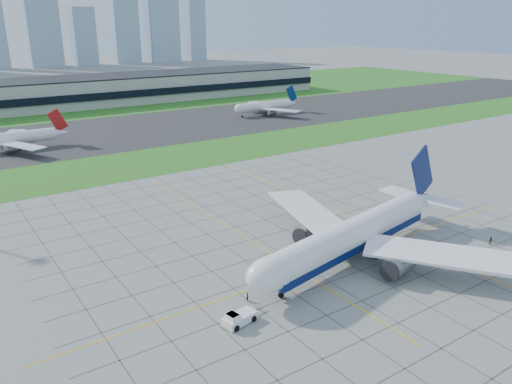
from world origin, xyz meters
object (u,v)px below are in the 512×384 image
at_px(crew_near, 248,297).
at_px(distant_jet_2, 266,106).
at_px(pushback_tug, 238,318).
at_px(crew_far, 491,241).
at_px(airliner, 353,235).
at_px(distant_jet_1, 11,138).

xyz_separation_m(crew_near, distant_jet_2, (109.04, 148.40, 3.68)).
relative_size(pushback_tug, crew_near, 5.22).
bearing_deg(crew_far, crew_near, -150.95).
xyz_separation_m(airliner, distant_jet_2, (82.86, 146.86, -0.75)).
relative_size(crew_near, distant_jet_1, 0.04).
distance_m(airliner, distant_jet_2, 168.62).
xyz_separation_m(crew_far, distant_jet_2, (53.13, 158.73, 3.59)).
height_order(airliner, pushback_tug, airliner).
bearing_deg(pushback_tug, crew_near, 33.94).
distance_m(pushback_tug, distant_jet_1, 144.59).
xyz_separation_m(crew_near, crew_far, (55.91, -10.33, 0.09)).
bearing_deg(distant_jet_1, crew_far, -64.98).
bearing_deg(crew_near, pushback_tug, -171.99).
bearing_deg(crew_near, crew_far, -46.97).
bearing_deg(airliner, distant_jet_1, 95.66).
bearing_deg(airliner, distant_jet_2, 49.99).
bearing_deg(distant_jet_1, pushback_tug, -86.43).
distance_m(airliner, crew_near, 26.60).
bearing_deg(crew_far, pushback_tug, -145.59).
distance_m(crew_near, distant_jet_1, 140.14).
bearing_deg(distant_jet_2, crew_far, -108.51).
bearing_deg(pushback_tug, airliner, 1.07).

